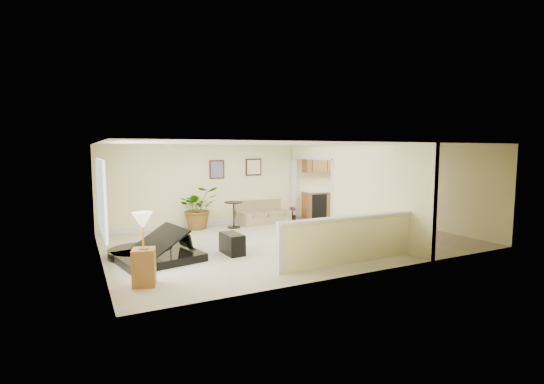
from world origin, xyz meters
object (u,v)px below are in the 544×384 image
piano (154,230)px  loveseat (262,212)px  piano_bench (232,244)px  small_plant (292,215)px  lamp_stand (144,255)px  palm_plant (198,208)px  accent_table (234,211)px

piano → loveseat: piano is taller
piano_bench → small_plant: small_plant is taller
small_plant → lamp_stand: 6.86m
piano → piano_bench: 1.73m
piano_bench → loveseat: loveseat is taller
loveseat → palm_plant: palm_plant is taller
loveseat → accent_table: bearing=-163.3°
lamp_stand → palm_plant: bearing=63.1°
palm_plant → lamp_stand: bearing=-116.9°
piano → lamp_stand: size_ratio=1.67×
accent_table → piano: bearing=-138.3°
lamp_stand → accent_table: bearing=51.5°
accent_table → small_plant: (2.12, 0.15, -0.30)m
piano → lamp_stand: (-0.48, -1.63, -0.10)m
lamp_stand → loveseat: bearing=45.8°
palm_plant → small_plant: 3.14m
small_plant → lamp_stand: lamp_stand is taller
accent_table → lamp_stand: (-3.25, -4.10, 0.03)m
piano_bench → lamp_stand: bearing=-148.7°
palm_plant → loveseat: bearing=1.4°
small_plant → loveseat: bearing=164.4°
piano → accent_table: size_ratio=2.69×
loveseat → palm_plant: (-2.13, -0.05, 0.27)m
palm_plant → small_plant: (3.11, -0.22, -0.42)m
piano_bench → accent_table: size_ratio=0.88×
small_plant → piano_bench: bearing=-137.7°
piano_bench → loveseat: bearing=54.8°
palm_plant → lamp_stand: lamp_stand is taller
accent_table → small_plant: 2.15m
palm_plant → small_plant: bearing=-4.0°
piano → accent_table: (2.78, 2.47, -0.13)m
loveseat → palm_plant: size_ratio=1.33×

